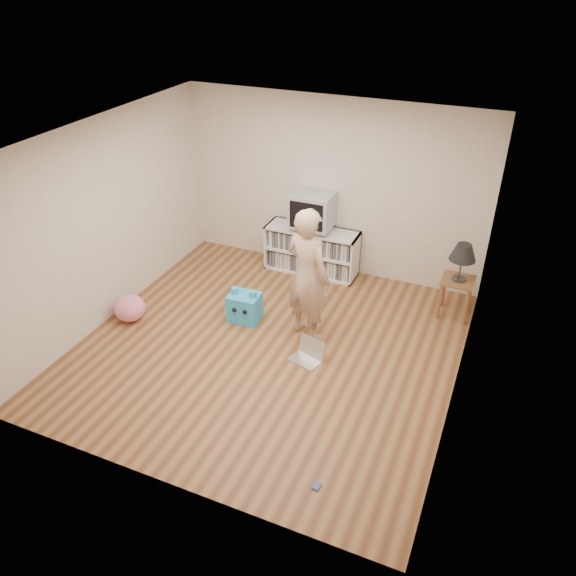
# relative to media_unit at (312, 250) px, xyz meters

# --- Properties ---
(ground) EXTENTS (4.50, 4.50, 0.00)m
(ground) POSITION_rel_media_unit_xyz_m (0.21, -2.04, -0.35)
(ground) COLOR brown
(ground) RESTS_ON ground
(walls) EXTENTS (4.52, 4.52, 2.60)m
(walls) POSITION_rel_media_unit_xyz_m (0.21, -2.04, 0.95)
(walls) COLOR beige
(walls) RESTS_ON ground
(ceiling) EXTENTS (4.50, 4.50, 0.01)m
(ceiling) POSITION_rel_media_unit_xyz_m (0.21, -2.04, 2.25)
(ceiling) COLOR white
(ceiling) RESTS_ON walls
(media_unit) EXTENTS (1.40, 0.45, 0.70)m
(media_unit) POSITION_rel_media_unit_xyz_m (0.00, 0.00, 0.00)
(media_unit) COLOR white
(media_unit) RESTS_ON ground
(dvd_deck) EXTENTS (0.45, 0.35, 0.07)m
(dvd_deck) POSITION_rel_media_unit_xyz_m (-0.00, -0.02, 0.39)
(dvd_deck) COLOR gray
(dvd_deck) RESTS_ON media_unit
(crt_tv) EXTENTS (0.60, 0.53, 0.50)m
(crt_tv) POSITION_rel_media_unit_xyz_m (-0.00, -0.02, 0.67)
(crt_tv) COLOR #AAAAAF
(crt_tv) RESTS_ON dvd_deck
(side_table) EXTENTS (0.42, 0.42, 0.55)m
(side_table) POSITION_rel_media_unit_xyz_m (2.20, -0.39, 0.07)
(side_table) COLOR brown
(side_table) RESTS_ON ground
(table_lamp) EXTENTS (0.34, 0.34, 0.52)m
(table_lamp) POSITION_rel_media_unit_xyz_m (2.20, -0.39, 0.59)
(table_lamp) COLOR #333333
(table_lamp) RESTS_ON side_table
(person) EXTENTS (0.74, 0.62, 1.75)m
(person) POSITION_rel_media_unit_xyz_m (0.54, -1.59, 0.52)
(person) COLOR tan
(person) RESTS_ON ground
(laptop) EXTENTS (0.43, 0.39, 0.25)m
(laptop) POSITION_rel_media_unit_xyz_m (0.75, -2.04, -0.28)
(laptop) COLOR silver
(laptop) RESTS_ON ground
(playing_cards) EXTENTS (0.07, 0.10, 0.02)m
(playing_cards) POSITION_rel_media_unit_xyz_m (1.51, -3.78, -0.34)
(playing_cards) COLOR #4A59C7
(playing_cards) RESTS_ON ground
(plush_blue) EXTENTS (0.42, 0.37, 0.47)m
(plush_blue) POSITION_rel_media_unit_xyz_m (-0.34, -1.60, -0.15)
(plush_blue) COLOR #27A3E8
(plush_blue) RESTS_ON ground
(plush_pink) EXTENTS (0.49, 0.49, 0.35)m
(plush_pink) POSITION_rel_media_unit_xyz_m (-1.74, -2.20, -0.17)
(plush_pink) COLOR pink
(plush_pink) RESTS_ON ground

